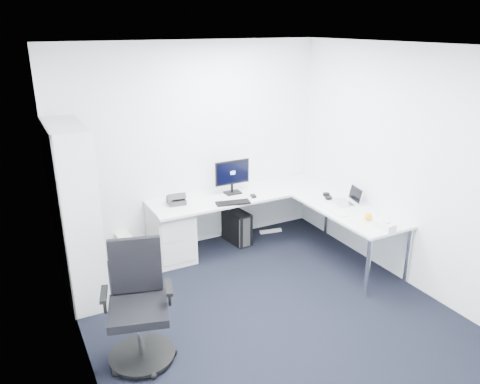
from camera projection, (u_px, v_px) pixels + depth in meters
name	position (u px, v px, depth m)	size (l,w,h in m)	color
ground	(274.00, 321.00, 4.81)	(4.20, 4.20, 0.00)	black
ceiling	(282.00, 47.00, 3.89)	(4.20, 4.20, 0.00)	white
wall_back	(193.00, 148.00, 6.10)	(3.60, 0.02, 2.70)	white
wall_front	(478.00, 316.00, 2.60)	(3.60, 0.02, 2.70)	white
wall_left	(77.00, 237.00, 3.57)	(0.02, 4.20, 2.70)	white
wall_right	(417.00, 172.00, 5.13)	(0.02, 4.20, 2.70)	white
l_desk	(255.00, 228.00, 6.09)	(2.52, 1.41, 0.74)	silver
drawer_pedestal	(171.00, 232.00, 5.97)	(0.48, 0.60, 0.74)	silver
bookshelf	(75.00, 214.00, 4.98)	(0.38, 0.97, 1.94)	silver
task_chair	(138.00, 307.00, 4.07)	(0.62, 0.62, 1.10)	black
black_pc_tower	(237.00, 227.00, 6.48)	(0.21, 0.47, 0.46)	black
beige_pc_tower	(126.00, 249.00, 5.94)	(0.17, 0.38, 0.36)	beige
power_strip	(271.00, 231.00, 6.84)	(0.33, 0.06, 0.04)	silver
monitor	(233.00, 177.00, 6.18)	(0.49, 0.16, 0.47)	black
black_keyboard	(233.00, 203.00, 5.91)	(0.43, 0.15, 0.02)	black
mouse	(253.00, 196.00, 6.12)	(0.06, 0.09, 0.03)	black
desk_phone	(176.00, 198.00, 5.87)	(0.22, 0.22, 0.15)	#2C2C2F
laptop	(343.00, 195.00, 5.88)	(0.30, 0.29, 0.21)	silver
white_keyboard	(334.00, 210.00, 5.67)	(0.12, 0.43, 0.01)	silver
headphones	(328.00, 195.00, 6.11)	(0.13, 0.21, 0.06)	black
orange_fruit	(368.00, 217.00, 5.40)	(0.09, 0.09, 0.09)	orange
tissue_box	(385.00, 226.00, 5.16)	(0.12, 0.23, 0.08)	silver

